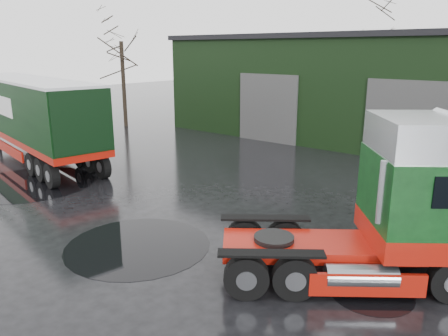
{
  "coord_description": "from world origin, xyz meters",
  "views": [
    {
      "loc": [
        8.5,
        -7.79,
        5.39
      ],
      "look_at": [
        -0.11,
        2.69,
        1.7
      ],
      "focal_mm": 35.0,
      "sensor_mm": 36.0,
      "label": 1
    }
  ],
  "objects_px": {
    "warehouse": "(441,89)",
    "tree_back_a": "(374,57)",
    "tree_left": "(123,66)",
    "hero_tractor": "(342,199)",
    "trailer_left": "(32,119)"
  },
  "relations": [
    {
      "from": "tree_left",
      "to": "tree_back_a",
      "type": "relative_size",
      "value": 0.89
    },
    {
      "from": "trailer_left",
      "to": "tree_back_a",
      "type": "xyz_separation_m",
      "value": [
        6.72,
        27.15,
        2.72
      ]
    },
    {
      "from": "hero_tractor",
      "to": "tree_back_a",
      "type": "height_order",
      "value": "tree_back_a"
    },
    {
      "from": "warehouse",
      "to": "tree_back_a",
      "type": "relative_size",
      "value": 3.41
    },
    {
      "from": "warehouse",
      "to": "trailer_left",
      "type": "bearing_deg",
      "value": -130.63
    },
    {
      "from": "warehouse",
      "to": "trailer_left",
      "type": "xyz_separation_m",
      "value": [
        -14.72,
        -17.15,
        -1.12
      ]
    },
    {
      "from": "warehouse",
      "to": "tree_left",
      "type": "xyz_separation_m",
      "value": [
        -19.0,
        -8.0,
        1.09
      ]
    },
    {
      "from": "hero_tractor",
      "to": "tree_back_a",
      "type": "xyz_separation_m",
      "value": [
        -10.5,
        28.56,
        2.75
      ]
    },
    {
      "from": "hero_tractor",
      "to": "tree_back_a",
      "type": "bearing_deg",
      "value": 162.49
    },
    {
      "from": "trailer_left",
      "to": "tree_back_a",
      "type": "distance_m",
      "value": 28.1
    },
    {
      "from": "trailer_left",
      "to": "tree_left",
      "type": "bearing_deg",
      "value": 35.58
    },
    {
      "from": "hero_tractor",
      "to": "trailer_left",
      "type": "bearing_deg",
      "value": -132.4
    },
    {
      "from": "hero_tractor",
      "to": "trailer_left",
      "type": "xyz_separation_m",
      "value": [
        -17.22,
        1.42,
        0.03
      ]
    },
    {
      "from": "trailer_left",
      "to": "tree_back_a",
      "type": "relative_size",
      "value": 1.38
    },
    {
      "from": "warehouse",
      "to": "hero_tractor",
      "type": "xyz_separation_m",
      "value": [
        2.5,
        -18.56,
        -1.16
      ]
    }
  ]
}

